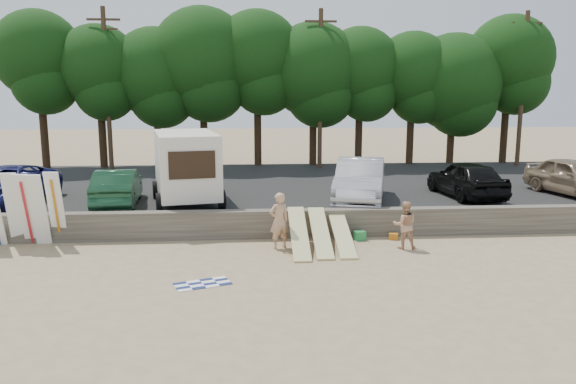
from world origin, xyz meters
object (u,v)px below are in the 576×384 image
car_4 (575,177)px  beachgoer_b (405,225)px  car_1 (118,187)px  car_2 (360,180)px  box_trailer (186,164)px  car_0 (5,186)px  car_3 (466,179)px  beachgoer_a (279,221)px  cooler (360,236)px

car_4 → beachgoer_b: (-8.90, -5.18, -0.71)m
car_1 → car_4: 19.24m
car_2 → box_trailer: bearing=-166.8°
car_0 → car_3: car_3 is taller
beachgoer_b → car_1: bearing=-17.0°
box_trailer → car_2: box_trailer is taller
box_trailer → beachgoer_a: (3.47, -4.36, -1.35)m
car_1 → cooler: size_ratio=11.62×
car_3 → car_0: bearing=-4.8°
beachgoer_a → box_trailer: bearing=-75.1°
car_4 → cooler: car_4 is taller
car_1 → cooler: bearing=154.4°
cooler → box_trailer: bearing=141.7°
car_0 → beachgoer_a: car_0 is taller
car_3 → box_trailer: bearing=-3.2°
car_1 → car_4: car_4 is taller
beachgoer_a → beachgoer_b: bearing=152.2°
box_trailer → car_2: 7.06m
car_3 → cooler: (-5.37, -4.05, -1.33)m
car_1 → beachgoer_b: 11.26m
car_1 → beachgoer_b: bearing=151.2°
box_trailer → car_1: (-2.69, -0.23, -0.87)m
box_trailer → car_0: box_trailer is taller
car_1 → car_3: 14.44m
box_trailer → car_3: bearing=-9.0°
car_0 → car_1: (4.46, -0.44, -0.03)m
car_3 → car_4: car_4 is taller
cooler → car_0: bearing=155.3°
car_1 → car_2: car_2 is taller
car_4 → cooler: (-10.18, -4.05, -1.35)m
box_trailer → car_4: box_trailer is taller
box_trailer → beachgoer_a: size_ratio=2.55×
beachgoer_b → box_trailer: bearing=-25.1°
car_0 → car_1: car_0 is taller
car_0 → car_2: car_2 is taller
car_0 → beachgoer_a: 11.58m
car_1 → cooler: car_1 is taller
beachgoer_b → car_4: bearing=-143.5°
car_2 → beachgoer_a: 5.53m
car_4 → beachgoer_b: size_ratio=2.96×
car_2 → car_3: car_2 is taller
beachgoer_a → cooler: beachgoer_a is taller
box_trailer → car_0: 7.21m
box_trailer → cooler: 7.58m
car_1 → cooler: 9.72m
car_1 → car_2: 9.71m
car_0 → car_3: size_ratio=1.18×
car_0 → car_1: 4.49m
car_3 → beachgoer_a: 9.61m
beachgoer_a → beachgoer_b: beachgoer_a is taller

